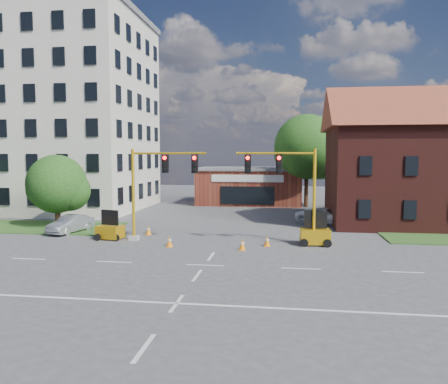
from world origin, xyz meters
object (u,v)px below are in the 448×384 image
(trailer_west, at_px, (110,231))
(trailer_east, at_px, (315,235))
(signal_mast_west, at_px, (157,183))
(signal_mast_east, at_px, (288,184))
(pickup_white, at_px, (325,216))

(trailer_west, xyz_separation_m, trailer_east, (13.84, -0.00, 0.06))
(signal_mast_west, bearing_deg, trailer_east, 0.40)
(signal_mast_east, bearing_deg, signal_mast_west, 180.00)
(signal_mast_east, relative_size, pickup_white, 1.28)
(pickup_white, bearing_deg, trailer_east, -167.05)
(signal_mast_west, xyz_separation_m, trailer_west, (-3.38, 0.07, -3.31))
(signal_mast_west, height_order, signal_mast_east, same)
(trailer_east, relative_size, pickup_white, 0.44)
(signal_mast_west, height_order, pickup_white, signal_mast_west)
(trailer_west, bearing_deg, signal_mast_east, 12.18)
(pickup_white, bearing_deg, signal_mast_east, -177.38)
(trailer_west, bearing_deg, trailer_east, 12.52)
(pickup_white, bearing_deg, trailer_west, 142.45)
(trailer_west, bearing_deg, pickup_white, 43.01)
(signal_mast_east, xyz_separation_m, trailer_east, (1.75, 0.07, -3.25))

